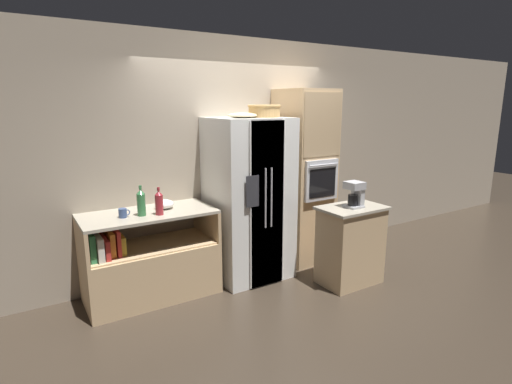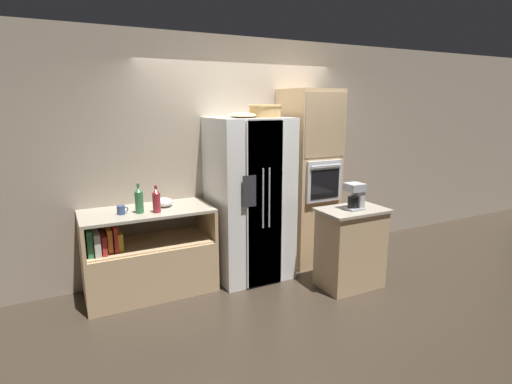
{
  "view_description": "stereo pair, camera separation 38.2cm",
  "coord_description": "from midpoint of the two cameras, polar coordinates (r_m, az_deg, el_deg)",
  "views": [
    {
      "loc": [
        -2.4,
        -3.85,
        2.03
      ],
      "look_at": [
        -0.04,
        -0.04,
        1.03
      ],
      "focal_mm": 28.0,
      "sensor_mm": 36.0,
      "label": 1
    },
    {
      "loc": [
        -2.07,
        -4.03,
        2.03
      ],
      "look_at": [
        -0.04,
        -0.04,
        1.03
      ],
      "focal_mm": 28.0,
      "sensor_mm": 36.0,
      "label": 2
    }
  ],
  "objects": [
    {
      "name": "ground_plane",
      "position": [
        4.96,
        2.51,
        -11.59
      ],
      "size": [
        20.0,
        20.0,
        0.0
      ],
      "primitive_type": "plane",
      "color": "#382D23"
    },
    {
      "name": "wall_back",
      "position": [
        4.99,
        -0.06,
        5.32
      ],
      "size": [
        12.0,
        0.06,
        2.8
      ],
      "color": "tan",
      "rests_on": "ground_plane"
    },
    {
      "name": "counter_left",
      "position": [
        4.49,
        -12.83,
        -9.77
      ],
      "size": [
        1.35,
        0.67,
        0.93
      ],
      "color": "tan",
      "rests_on": "ground_plane"
    },
    {
      "name": "refrigerator",
      "position": [
        4.66,
        1.39,
        -0.99
      ],
      "size": [
        0.86,
        0.82,
        1.87
      ],
      "color": "white",
      "rests_on": "ground_plane"
    },
    {
      "name": "wall_oven",
      "position": [
        5.14,
        9.57,
        2.0
      ],
      "size": [
        0.6,
        0.72,
        2.2
      ],
      "color": "tan",
      "rests_on": "ground_plane"
    },
    {
      "name": "island_counter",
      "position": [
        4.66,
        15.67,
        -7.7
      ],
      "size": [
        0.74,
        0.49,
        0.9
      ],
      "color": "tan",
      "rests_on": "ground_plane"
    },
    {
      "name": "wicker_basket",
      "position": [
        4.58,
        3.73,
        11.55
      ],
      "size": [
        0.38,
        0.38,
        0.14
      ],
      "color": "tan",
      "rests_on": "refrigerator"
    },
    {
      "name": "fruit_bowl",
      "position": [
        4.4,
        0.46,
        10.92
      ],
      "size": [
        0.32,
        0.32,
        0.06
      ],
      "color": "beige",
      "rests_on": "refrigerator"
    },
    {
      "name": "bottle_tall",
      "position": [
        4.16,
        -11.51,
        -1.22
      ],
      "size": [
        0.08,
        0.08,
        0.28
      ],
      "color": "maroon",
      "rests_on": "counter_left"
    },
    {
      "name": "bottle_short",
      "position": [
        4.18,
        -13.89,
        -1.14
      ],
      "size": [
        0.08,
        0.08,
        0.31
      ],
      "color": "#33723F",
      "rests_on": "counter_left"
    },
    {
      "name": "mug",
      "position": [
        4.2,
        -16.26,
        -2.51
      ],
      "size": [
        0.11,
        0.08,
        0.09
      ],
      "color": "#384C7A",
      "rests_on": "counter_left"
    },
    {
      "name": "mixing_bowl",
      "position": [
        4.41,
        -10.67,
        -1.46
      ],
      "size": [
        0.2,
        0.2,
        0.1
      ],
      "color": "white",
      "rests_on": "counter_left"
    },
    {
      "name": "coffee_maker",
      "position": [
        4.48,
        16.41,
        -0.48
      ],
      "size": [
        0.18,
        0.18,
        0.29
      ],
      "color": "#B2B2B7",
      "rests_on": "island_counter"
    }
  ]
}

